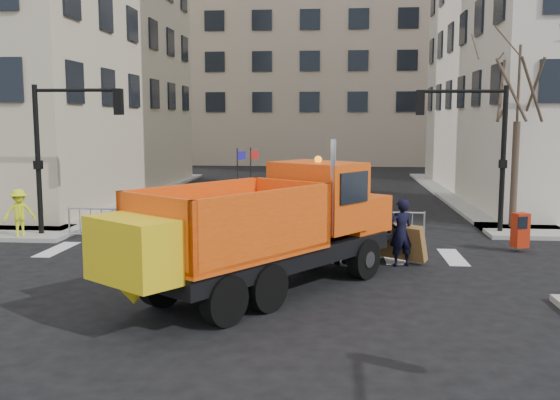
# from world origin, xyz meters

# --- Properties ---
(ground) EXTENTS (120.00, 120.00, 0.00)m
(ground) POSITION_xyz_m (0.00, 0.00, 0.00)
(ground) COLOR black
(ground) RESTS_ON ground
(sidewalk_back) EXTENTS (64.00, 5.00, 0.15)m
(sidewalk_back) POSITION_xyz_m (0.00, 8.50, 0.07)
(sidewalk_back) COLOR gray
(sidewalk_back) RESTS_ON ground
(building_far) EXTENTS (30.00, 18.00, 24.00)m
(building_far) POSITION_xyz_m (0.00, 52.00, 12.00)
(building_far) COLOR tan
(building_far) RESTS_ON ground
(traffic_light_left) EXTENTS (0.18, 0.18, 5.40)m
(traffic_light_left) POSITION_xyz_m (-8.00, 7.50, 2.70)
(traffic_light_left) COLOR black
(traffic_light_left) RESTS_ON ground
(traffic_light_right) EXTENTS (0.18, 0.18, 5.40)m
(traffic_light_right) POSITION_xyz_m (8.50, 9.50, 2.70)
(traffic_light_right) COLOR black
(traffic_light_right) RESTS_ON ground
(crowd_barriers) EXTENTS (12.60, 0.60, 1.10)m
(crowd_barriers) POSITION_xyz_m (-0.75, 7.60, 0.55)
(crowd_barriers) COLOR #9EA0A5
(crowd_barriers) RESTS_ON ground
(street_tree) EXTENTS (3.00, 3.00, 7.50)m
(street_tree) POSITION_xyz_m (9.20, 10.50, 3.75)
(street_tree) COLOR #382B21
(street_tree) RESTS_ON ground
(plow_truck) EXTENTS (7.68, 9.24, 3.72)m
(plow_truck) POSITION_xyz_m (0.82, 1.00, 1.65)
(plow_truck) COLOR black
(plow_truck) RESTS_ON ground
(cop_a) EXTENTS (0.83, 0.69, 1.95)m
(cop_a) POSITION_xyz_m (4.38, 4.18, 0.98)
(cop_a) COLOR black
(cop_a) RESTS_ON ground
(cop_b) EXTENTS (1.08, 1.02, 1.76)m
(cop_b) POSITION_xyz_m (3.29, 3.66, 0.88)
(cop_b) COLOR black
(cop_b) RESTS_ON ground
(cop_c) EXTENTS (1.10, 0.83, 1.73)m
(cop_c) POSITION_xyz_m (2.72, 4.21, 0.86)
(cop_c) COLOR black
(cop_c) RESTS_ON ground
(worker) EXTENTS (1.23, 1.09, 1.65)m
(worker) POSITION_xyz_m (-8.44, 6.85, 0.98)
(worker) COLOR yellow
(worker) RESTS_ON sidewalk_back
(newspaper_box) EXTENTS (0.56, 0.53, 1.10)m
(newspaper_box) POSITION_xyz_m (8.36, 6.50, 0.70)
(newspaper_box) COLOR #AD240D
(newspaper_box) RESTS_ON sidewalk_back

